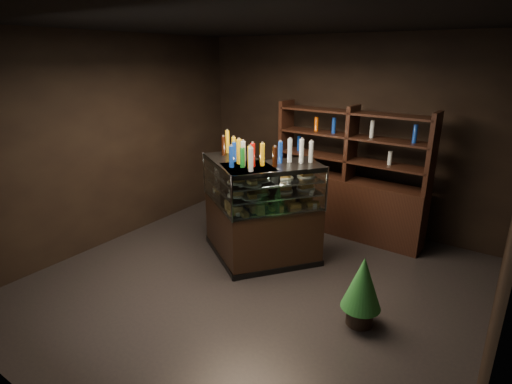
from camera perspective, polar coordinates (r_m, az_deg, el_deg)
ground at (r=5.08m, az=-0.31°, el=-12.88°), size 5.00×5.00×0.00m
room_shell at (r=4.38m, az=-0.36°, el=9.23°), size 5.02×5.02×3.01m
display_case at (r=5.42m, az=-0.11°, el=-5.16°), size 1.82×1.39×1.38m
food_display at (r=5.21m, az=-0.13°, el=0.74°), size 1.46×1.01×0.43m
bottles_top at (r=5.09m, az=-0.10°, el=5.71°), size 1.29×0.88×0.30m
potted_conifer at (r=4.29m, az=15.01°, el=-12.28°), size 0.41×0.41×0.88m
back_shelving at (r=6.34m, az=12.87°, el=-0.65°), size 2.36×0.51×2.00m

